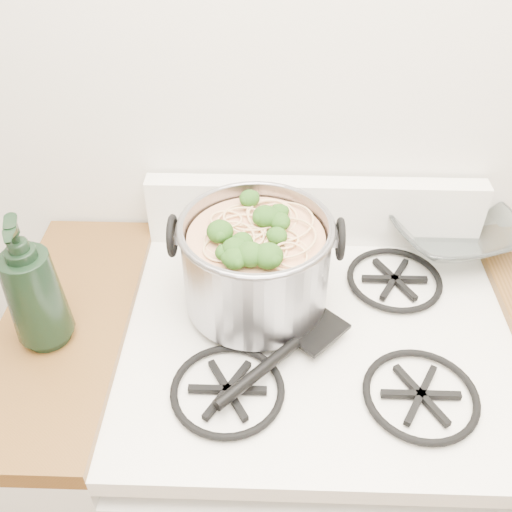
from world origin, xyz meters
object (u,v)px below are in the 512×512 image
at_px(gas_range, 306,460).
at_px(bottle, 31,284).
at_px(spatula, 315,327).
at_px(stock_pot, 256,263).
at_px(glass_bowl, 449,235).

bearing_deg(gas_range, bottle, -175.72).
bearing_deg(spatula, stock_pot, -172.65).
bearing_deg(glass_bowl, bottle, -159.00).
height_order(gas_range, bottle, bottle).
relative_size(stock_pot, spatula, 1.05).
bearing_deg(bottle, spatula, -13.23).
bearing_deg(glass_bowl, gas_range, -137.89).
xyz_separation_m(spatula, bottle, (-0.51, -0.03, 0.12)).
bearing_deg(gas_range, stock_pot, 149.75).
relative_size(glass_bowl, bottle, 0.41).
xyz_separation_m(glass_bowl, bottle, (-0.83, -0.32, 0.12)).
bearing_deg(spatula, glass_bowl, 85.69).
xyz_separation_m(gas_range, glass_bowl, (0.31, 0.28, 0.50)).
bearing_deg(stock_pot, glass_bowl, 25.26).
distance_m(gas_range, bottle, 0.81).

